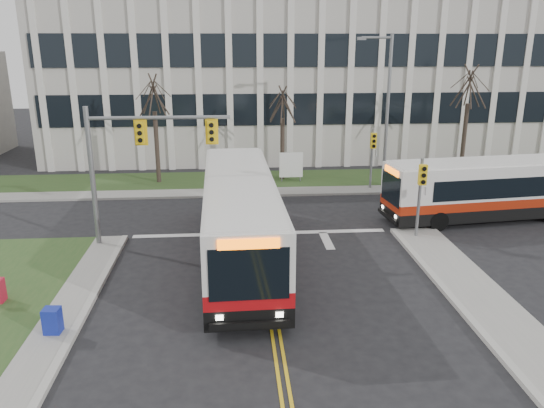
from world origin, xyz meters
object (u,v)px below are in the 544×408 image
Objects in this scene: directory_sign at (291,165)px; bus_main at (240,220)px; streetlight at (385,104)px; newspaper_box_blue at (53,322)px; bus_cross at (495,191)px.

bus_main reaches higher than directory_sign.
directory_sign is (-5.53, 1.30, -4.02)m from streetlight.
bus_cross is at bearing 32.08° from newspaper_box_blue.
streetlight reaches higher than directory_sign.
bus_main reaches higher than bus_cross.
streetlight is 22.90m from newspaper_box_blue.
newspaper_box_blue is at bearing -137.26° from bus_main.
directory_sign is 0.18× the size of bus_cross.
bus_main is at bearing -129.39° from streetlight.
bus_main is 1.14× the size of bus_cross.
streetlight reaches higher than bus_main.
bus_cross is (9.56, -8.00, 0.34)m from directory_sign.
directory_sign is 12.47m from bus_cross.
streetlight is at bearing -155.56° from bus_cross.
bus_cross is (4.03, -6.70, -3.68)m from streetlight.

